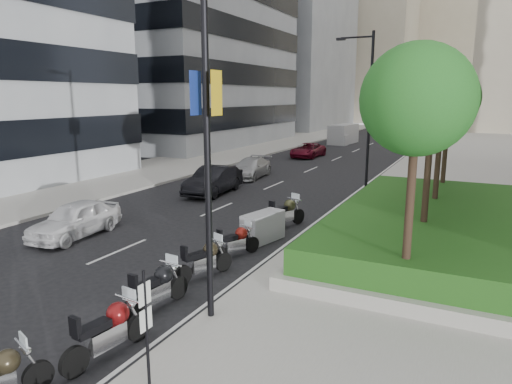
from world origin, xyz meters
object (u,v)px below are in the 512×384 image
Objects in this scene: parking_sign at (146,324)px; car_b at (213,180)px; lamp_post_0 at (201,117)px; car_c at (250,168)px; delivery_van at (343,135)px; motorcycle_3 at (205,259)px; motorcycle_1 at (109,330)px; motorcycle_5 at (263,227)px; car_a at (75,219)px; motorcycle_4 at (236,242)px; motorcycle_6 at (286,213)px; motorcycle_2 at (157,288)px; lamp_post_2 at (412,101)px; car_d at (308,150)px; lamp_post_1 at (367,105)px.

car_b is (-8.42, 16.12, -0.67)m from parking_sign.
lamp_post_0 is 1.95× the size of car_c.
delivery_van is at bearing 87.66° from car_b.
car_b is (-6.27, 10.80, 0.20)m from motorcycle_3.
motorcycle_1 reaches higher than motorcycle_5.
lamp_post_0 is 1.89× the size of car_b.
car_a is 0.76× the size of delivery_van.
motorcycle_4 is 0.46× the size of car_a.
motorcycle_4 is at bearing 12.14° from motorcycle_1.
lamp_post_0 is 3.92× the size of motorcycle_6.
parking_sign reaches higher than motorcycle_4.
motorcycle_4 is 10.73m from car_b.
motorcycle_1 is 1.01× the size of motorcycle_2.
lamp_post_2 is 13.34m from delivery_van.
parking_sign is at bearing -138.69° from motorcycle_3.
parking_sign is at bearing -73.27° from car_d.
lamp_post_1 is at bearing 22.28° from car_b.
lamp_post_1 reaches higher than motorcycle_5.
car_c reaches higher than car_d.
delivery_van is at bearing 16.51° from motorcycle_2.
motorcycle_2 reaches higher than motorcycle_3.
lamp_post_2 is at bearing 4.73° from motorcycle_2.
lamp_post_1 is at bearing 91.88° from parking_sign.
motorcycle_1 is at bearing -163.95° from motorcycle_5.
lamp_post_2 is at bearing 5.95° from motorcycle_1.
car_a is (-7.08, -4.88, 0.07)m from motorcycle_6.
car_a is at bearing 124.07° from motorcycle_5.
car_b is 0.86× the size of delivery_van.
lamp_post_0 is 4.23× the size of motorcycle_3.
motorcycle_3 is (-2.14, 5.32, -0.87)m from parking_sign.
motorcycle_2 is (-1.43, -0.09, -4.45)m from lamp_post_0.
car_a reaches higher than motorcycle_1.
parking_sign is 1.18× the size of motorcycle_3.
motorcycle_6 is 0.55× the size of car_a.
car_a is 9.49m from car_b.
lamp_post_1 is (0.00, 17.00, 0.00)m from lamp_post_0.
motorcycle_3 is 6.22m from motorcycle_6.
lamp_post_0 is 1.00× the size of lamp_post_1.
lamp_post_2 is 26.86m from motorcycle_6.
motorcycle_6 is 23.29m from car_d.
motorcycle_1 reaches higher than motorcycle_2.
car_b is at bearing 81.15° from car_a.
motorcycle_5 is at bearing 16.33° from car_a.
motorcycle_1 is 0.49× the size of car_b.
parking_sign is 0.54× the size of car_c.
lamp_post_1 is at bearing 13.58° from motorcycle_3.
car_a is 15.19m from car_c.
motorcycle_4 is at bearing 106.29° from parking_sign.
delivery_van is (-0.46, 13.43, 0.41)m from car_d.
car_b is (-6.40, 4.58, 0.15)m from motorcycle_6.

